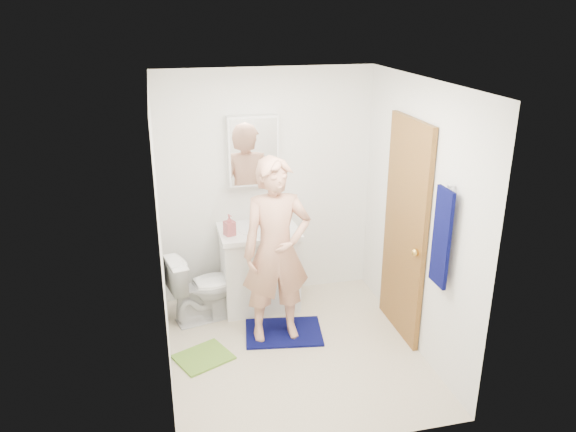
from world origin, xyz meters
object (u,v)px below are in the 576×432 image
object	(u,v)px
soap_dispenser	(229,225)
man	(276,251)
vanity_cabinet	(259,270)
towel	(442,238)
toilet	(204,287)
medicine_cabinet	(253,151)
toothbrush_cup	(270,221)

from	to	relation	value
soap_dispenser	man	distance (m)	0.65
vanity_cabinet	soap_dispenser	bearing A→B (deg)	-163.78
towel	toilet	world-z (taller)	towel
man	soap_dispenser	bearing A→B (deg)	121.35
vanity_cabinet	medicine_cabinet	bearing A→B (deg)	90.00
soap_dispenser	medicine_cabinet	bearing A→B (deg)	46.15
toothbrush_cup	man	world-z (taller)	man
vanity_cabinet	soap_dispenser	world-z (taller)	soap_dispenser
towel	toilet	xyz separation A→B (m)	(-1.77, 1.33, -0.90)
man	toilet	bearing A→B (deg)	141.72
vanity_cabinet	medicine_cabinet	xyz separation A→B (m)	(0.00, 0.22, 1.20)
toilet	toothbrush_cup	size ratio (longest dim) A/B	5.77
towel	man	distance (m)	1.46
medicine_cabinet	towel	world-z (taller)	medicine_cabinet
medicine_cabinet	toothbrush_cup	size ratio (longest dim) A/B	5.75
medicine_cabinet	towel	size ratio (longest dim) A/B	0.87
towel	man	bearing A→B (deg)	143.26
vanity_cabinet	towel	distance (m)	2.08
vanity_cabinet	medicine_cabinet	distance (m)	1.22
toilet	medicine_cabinet	bearing A→B (deg)	-70.58
medicine_cabinet	man	distance (m)	1.12
towel	soap_dispenser	world-z (taller)	towel
medicine_cabinet	towel	distance (m)	2.11
toilet	towel	bearing A→B (deg)	-140.46
toothbrush_cup	towel	bearing A→B (deg)	-56.20
soap_dispenser	toothbrush_cup	size ratio (longest dim) A/B	1.75
vanity_cabinet	toilet	distance (m)	0.61
medicine_cabinet	toilet	size ratio (longest dim) A/B	1.00
vanity_cabinet	toothbrush_cup	world-z (taller)	toothbrush_cup
medicine_cabinet	toilet	bearing A→B (deg)	-147.15
medicine_cabinet	toothbrush_cup	xyz separation A→B (m)	(0.13, -0.14, -0.70)
vanity_cabinet	soap_dispenser	xyz separation A→B (m)	(-0.30, -0.09, 0.56)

